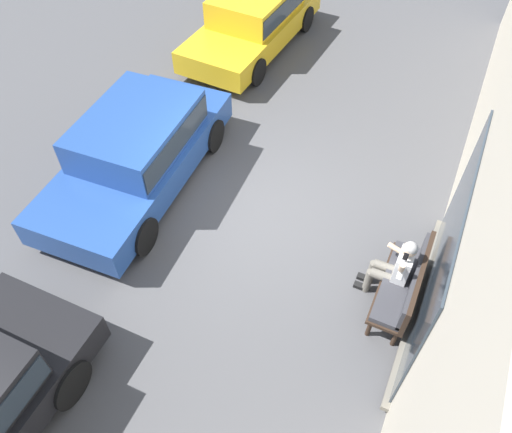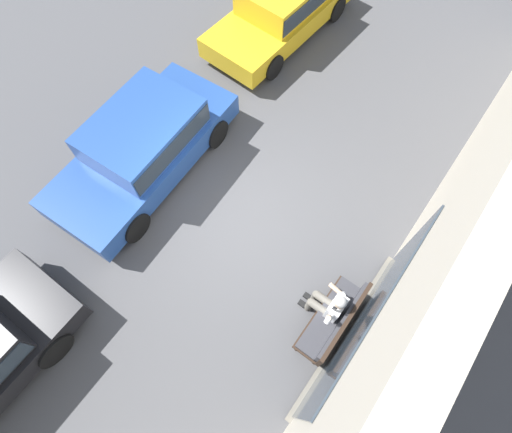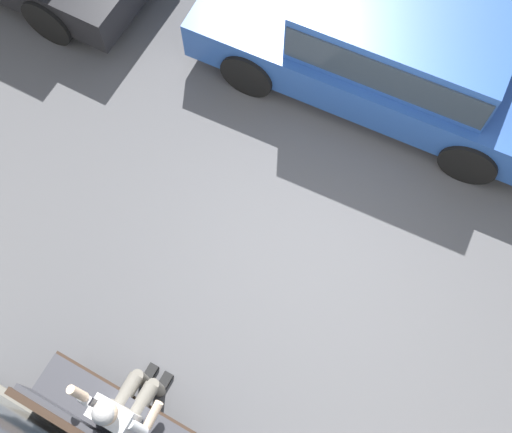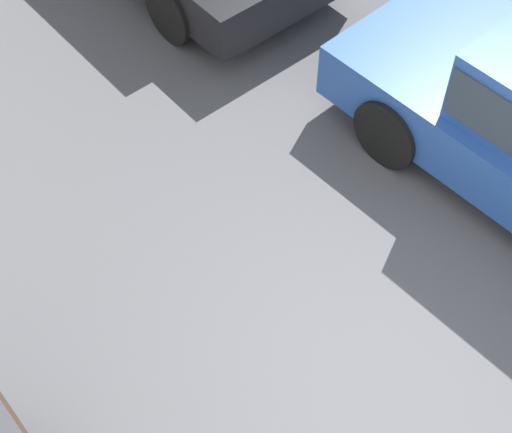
# 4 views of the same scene
# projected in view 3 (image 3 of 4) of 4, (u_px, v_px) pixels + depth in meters

# --- Properties ---
(ground_plane) EXTENTS (60.00, 60.00, 0.00)m
(ground_plane) POSITION_uv_depth(u_px,v_px,m) (313.00, 231.00, 7.33)
(ground_plane) COLOR #4C4C4F
(bench) EXTENTS (1.61, 0.55, 1.00)m
(bench) POSITION_uv_depth(u_px,v_px,m) (101.00, 424.00, 5.99)
(bench) COLOR #332319
(bench) RESTS_ON ground_plane
(person_on_phone) EXTENTS (0.73, 0.74, 1.34)m
(person_on_phone) POSITION_uv_depth(u_px,v_px,m) (123.00, 408.00, 5.92)
(person_on_phone) COLOR #6B665B
(person_on_phone) RESTS_ON ground_plane
(parked_car_mid) EXTENTS (4.59, 2.19, 1.46)m
(parked_car_mid) POSITION_uv_depth(u_px,v_px,m) (397.00, 36.00, 7.38)
(parked_car_mid) COLOR #23478E
(parked_car_mid) RESTS_ON ground_plane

